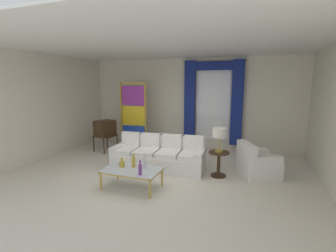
{
  "coord_description": "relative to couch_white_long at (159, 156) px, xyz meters",
  "views": [
    {
      "loc": [
        2.14,
        -5.16,
        2.18
      ],
      "look_at": [
        -0.05,
        0.9,
        1.05
      ],
      "focal_mm": 26.32,
      "sensor_mm": 36.0,
      "label": 1
    }
  ],
  "objects": [
    {
      "name": "ground_plane",
      "position": [
        0.16,
        -0.56,
        -0.31
      ],
      "size": [
        16.0,
        16.0,
        0.0
      ],
      "primitive_type": "plane",
      "color": "silver"
    },
    {
      "name": "wall_rear",
      "position": [
        0.16,
        2.5,
        1.19
      ],
      "size": [
        8.0,
        0.12,
        3.0
      ],
      "primitive_type": "cube",
      "color": "silver",
      "rests_on": "ground"
    },
    {
      "name": "wall_left",
      "position": [
        -3.5,
        0.04,
        1.19
      ],
      "size": [
        0.12,
        7.0,
        3.0
      ],
      "primitive_type": "cube",
      "color": "silver",
      "rests_on": "ground"
    },
    {
      "name": "wall_right",
      "position": [
        3.82,
        0.04,
        1.19
      ],
      "size": [
        0.12,
        7.0,
        3.0
      ],
      "primitive_type": "cube",
      "color": "silver",
      "rests_on": "ground"
    },
    {
      "name": "ceiling_slab",
      "position": [
        0.16,
        0.24,
        2.71
      ],
      "size": [
        8.0,
        7.6,
        0.04
      ],
      "primitive_type": "cube",
      "color": "white"
    },
    {
      "name": "curtained_window",
      "position": [
        0.95,
        2.33,
        1.44
      ],
      "size": [
        2.0,
        0.17,
        2.7
      ],
      "color": "white",
      "rests_on": "ground"
    },
    {
      "name": "couch_white_long",
      "position": [
        0.0,
        0.0,
        0.0
      ],
      "size": [
        2.39,
        1.08,
        0.86
      ],
      "color": "white",
      "rests_on": "ground"
    },
    {
      "name": "coffee_table",
      "position": [
        -0.06,
        -1.38,
        0.07
      ],
      "size": [
        1.18,
        0.71,
        0.41
      ],
      "color": "silver",
      "rests_on": "ground"
    },
    {
      "name": "bottle_blue_decanter",
      "position": [
        -0.33,
        -1.33,
        0.17
      ],
      "size": [
        0.12,
        0.12,
        0.21
      ],
      "color": "gold",
      "rests_on": "coffee_table"
    },
    {
      "name": "bottle_crystal_tall",
      "position": [
        0.25,
        -1.62,
        0.23
      ],
      "size": [
        0.06,
        0.06,
        0.3
      ],
      "color": "#753384",
      "rests_on": "coffee_table"
    },
    {
      "name": "bottle_amber_squat",
      "position": [
        -0.09,
        -1.25,
        0.23
      ],
      "size": [
        0.08,
        0.08,
        0.31
      ],
      "color": "gold",
      "rests_on": "coffee_table"
    },
    {
      "name": "bottle_ruby_flask",
      "position": [
        0.16,
        -1.26,
        0.24
      ],
      "size": [
        0.07,
        0.07,
        0.34
      ],
      "color": "silver",
      "rests_on": "coffee_table"
    },
    {
      "name": "vintage_tv",
      "position": [
        -2.24,
        0.88,
        0.42
      ],
      "size": [
        0.64,
        0.7,
        1.35
      ],
      "color": "#382314",
      "rests_on": "ground"
    },
    {
      "name": "armchair_white",
      "position": [
        2.38,
        0.24,
        -0.02
      ],
      "size": [
        1.08,
        1.06,
        0.8
      ],
      "color": "white",
      "rests_on": "ground"
    },
    {
      "name": "stained_glass_divider",
      "position": [
        -1.56,
        1.56,
        0.75
      ],
      "size": [
        0.95,
        0.05,
        2.2
      ],
      "color": "gold",
      "rests_on": "ground"
    },
    {
      "name": "peacock_figurine",
      "position": [
        -1.14,
        1.13,
        -0.09
      ],
      "size": [
        0.44,
        0.6,
        0.5
      ],
      "color": "beige",
      "rests_on": "ground"
    },
    {
      "name": "round_side_table",
      "position": [
        1.54,
        -0.1,
        0.05
      ],
      "size": [
        0.48,
        0.48,
        0.59
      ],
      "color": "#382314",
      "rests_on": "ground"
    },
    {
      "name": "table_lamp_brass",
      "position": [
        1.54,
        -0.1,
        0.72
      ],
      "size": [
        0.32,
        0.32,
        0.57
      ],
      "color": "#B29338",
      "rests_on": "round_side_table"
    }
  ]
}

